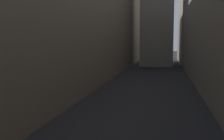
# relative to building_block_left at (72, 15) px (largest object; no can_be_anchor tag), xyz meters

# --- Properties ---
(ground_plane) EXTENTS (264.00, 264.00, 0.00)m
(ground_plane) POSITION_rel_building_block_left_xyz_m (11.16, -2.00, -9.18)
(ground_plane) COLOR #232326
(building_block_left) EXTENTS (11.32, 108.00, 18.36)m
(building_block_left) POSITION_rel_building_block_left_xyz_m (0.00, 0.00, 0.00)
(building_block_left) COLOR #756B5B
(building_block_left) RESTS_ON ground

